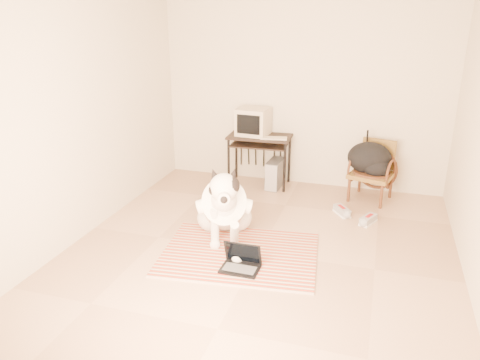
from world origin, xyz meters
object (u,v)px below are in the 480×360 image
at_px(crt_monitor, 253,122).
at_px(computer_desk, 259,143).
at_px(backpack, 371,160).
at_px(dog, 224,207).
at_px(laptop, 241,262).
at_px(rattan_chair, 373,171).
at_px(pc_tower, 275,174).

bearing_deg(crt_monitor, computer_desk, -20.72).
relative_size(computer_desk, backpack, 1.58).
distance_m(dog, crt_monitor, 1.88).
relative_size(dog, backpack, 2.07).
bearing_deg(dog, laptop, -58.02).
relative_size(dog, rattan_chair, 1.50).
distance_m(crt_monitor, pc_tower, 0.81).
bearing_deg(laptop, pc_tower, 95.01).
xyz_separation_m(computer_desk, rattan_chair, (1.58, -0.07, -0.23)).
height_order(laptop, backpack, backpack).
relative_size(pc_tower, backpack, 0.77).
height_order(pc_tower, backpack, backpack).
height_order(dog, rattan_chair, dog).
distance_m(dog, computer_desk, 1.77).
xyz_separation_m(laptop, computer_desk, (-0.45, 2.35, 0.55)).
xyz_separation_m(laptop, rattan_chair, (1.13, 2.28, 0.31)).
distance_m(computer_desk, crt_monitor, 0.31).
height_order(crt_monitor, pc_tower, crt_monitor).
relative_size(dog, crt_monitor, 2.62).
height_order(pc_tower, rattan_chair, rattan_chair).
xyz_separation_m(computer_desk, pc_tower, (0.25, -0.03, -0.43)).
relative_size(computer_desk, pc_tower, 2.05).
height_order(laptop, pc_tower, pc_tower).
bearing_deg(computer_desk, crt_monitor, 159.28).
height_order(computer_desk, rattan_chair, rattan_chair).
height_order(dog, computer_desk, dog).
distance_m(rattan_chair, backpack, 0.16).
bearing_deg(backpack, computer_desk, 176.50).
xyz_separation_m(computer_desk, backpack, (1.54, -0.09, -0.08)).
height_order(laptop, rattan_chair, rattan_chair).
bearing_deg(rattan_chair, backpack, -148.28).
bearing_deg(computer_desk, dog, -87.59).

